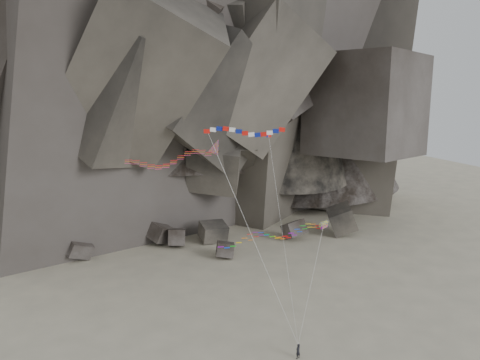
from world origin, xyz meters
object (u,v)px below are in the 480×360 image
object	(u,v)px
banner_kite	(245,133)
pennant_kite	(274,175)
kite_flyer	(298,350)
parafoil_kite	(269,235)
delta_kite	(167,159)

from	to	relation	value
banner_kite	pennant_kite	distance (m)	7.27
pennant_kite	kite_flyer	bearing A→B (deg)	-74.21
kite_flyer	banner_kite	distance (m)	25.74
banner_kite	pennant_kite	bearing A→B (deg)	50.76
kite_flyer	parafoil_kite	world-z (taller)	parafoil_kite
banner_kite	pennant_kite	size ratio (longest dim) A/B	1.05
banner_kite	parafoil_kite	xyz separation A→B (m)	(3.08, 0.25, -12.03)
parafoil_kite	pennant_kite	world-z (taller)	pennant_kite
parafoil_kite	kite_flyer	bearing A→B (deg)	-85.33
delta_kite	parafoil_kite	world-z (taller)	delta_kite
kite_flyer	pennant_kite	xyz separation A→B (m)	(-0.88, 6.11, 19.60)
banner_kite	parafoil_kite	distance (m)	12.42
kite_flyer	delta_kite	size ratio (longest dim) A/B	0.09
parafoil_kite	pennant_kite	xyz separation A→B (m)	(1.33, 2.06, 6.73)
delta_kite	banner_kite	xyz separation A→B (m)	(8.38, -1.79, 2.76)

